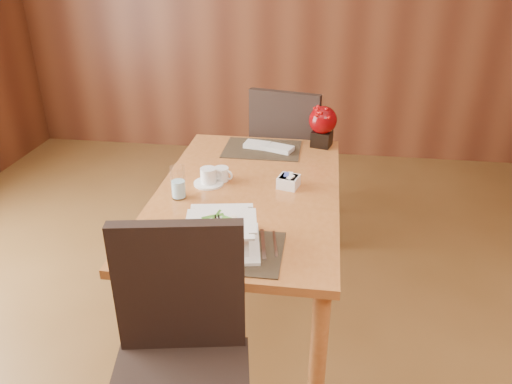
# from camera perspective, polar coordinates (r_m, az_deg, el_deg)

# --- Properties ---
(back_wall) EXTENTS (5.00, 0.02, 2.80)m
(back_wall) POSITION_cam_1_polar(r_m,az_deg,el_deg) (4.63, 3.94, 20.98)
(back_wall) COLOR brown
(back_wall) RESTS_ON ground
(dining_table) EXTENTS (0.90, 1.50, 0.75)m
(dining_table) POSITION_cam_1_polar(r_m,az_deg,el_deg) (2.53, -0.93, -1.76)
(dining_table) COLOR #B36931
(dining_table) RESTS_ON ground
(placemat_near) EXTENTS (0.45, 0.33, 0.01)m
(placemat_near) POSITION_cam_1_polar(r_m,az_deg,el_deg) (2.01, -3.39, -6.66)
(placemat_near) COLOR black
(placemat_near) RESTS_ON dining_table
(placemat_far) EXTENTS (0.45, 0.33, 0.01)m
(placemat_far) POSITION_cam_1_polar(r_m,az_deg,el_deg) (2.98, 0.70, 4.94)
(placemat_far) COLOR black
(placemat_far) RESTS_ON dining_table
(soup_setting) EXTENTS (0.35, 0.35, 0.12)m
(soup_setting) POSITION_cam_1_polar(r_m,az_deg,el_deg) (2.01, -3.97, -4.76)
(soup_setting) COLOR white
(soup_setting) RESTS_ON dining_table
(coffee_cup) EXTENTS (0.15, 0.15, 0.09)m
(coffee_cup) POSITION_cam_1_polar(r_m,az_deg,el_deg) (2.54, -5.45, 1.67)
(coffee_cup) COLOR white
(coffee_cup) RESTS_ON dining_table
(water_glass) EXTENTS (0.08, 0.08, 0.16)m
(water_glass) POSITION_cam_1_polar(r_m,az_deg,el_deg) (2.40, -8.90, 1.12)
(water_glass) COLOR white
(water_glass) RESTS_ON dining_table
(creamer_jug) EXTENTS (0.13, 0.13, 0.07)m
(creamer_jug) POSITION_cam_1_polar(r_m,az_deg,el_deg) (2.58, -3.99, 2.06)
(creamer_jug) COLOR white
(creamer_jug) RESTS_ON dining_table
(sugar_caddy) EXTENTS (0.12, 0.12, 0.06)m
(sugar_caddy) POSITION_cam_1_polar(r_m,az_deg,el_deg) (2.51, 3.74, 1.18)
(sugar_caddy) COLOR white
(sugar_caddy) RESTS_ON dining_table
(berry_decor) EXTENTS (0.17, 0.17, 0.25)m
(berry_decor) POSITION_cam_1_polar(r_m,az_deg,el_deg) (3.01, 7.63, 7.74)
(berry_decor) COLOR black
(berry_decor) RESTS_ON dining_table
(napkins_far) EXTENTS (0.31, 0.18, 0.03)m
(napkins_far) POSITION_cam_1_polar(r_m,az_deg,el_deg) (2.97, 1.62, 5.18)
(napkins_far) COLOR silver
(napkins_far) RESTS_ON dining_table
(bread_plate) EXTENTS (0.18, 0.18, 0.01)m
(bread_plate) POSITION_cam_1_polar(r_m,az_deg,el_deg) (2.09, -10.48, -5.59)
(bread_plate) COLOR white
(bread_plate) RESTS_ON dining_table
(near_chair) EXTENTS (0.56, 0.56, 1.03)m
(near_chair) POSITION_cam_1_polar(r_m,az_deg,el_deg) (1.83, -8.69, -17.79)
(near_chair) COLOR black
(near_chair) RESTS_ON ground
(far_chair) EXTENTS (0.58, 0.58, 1.03)m
(far_chair) POSITION_cam_1_polar(r_m,az_deg,el_deg) (3.38, 3.80, 4.51)
(far_chair) COLOR black
(far_chair) RESTS_ON ground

